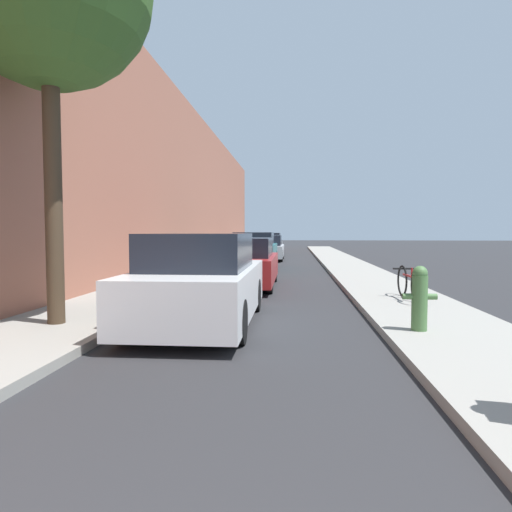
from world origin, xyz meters
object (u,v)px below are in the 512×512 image
(parked_car_grey, at_px, (268,245))
(bicycle, at_px, (409,283))
(parked_car_silver, at_px, (266,248))
(fire_hydrant, at_px, (420,297))
(parked_car_teal, at_px, (255,251))
(parked_car_red, at_px, (241,263))
(parked_car_white, at_px, (201,282))

(parked_car_grey, xyz_separation_m, bicycle, (3.94, -19.31, -0.20))
(parked_car_silver, distance_m, fire_hydrant, 17.20)
(parked_car_teal, height_order, parked_car_grey, parked_car_teal)
(parked_car_red, height_order, bicycle, parked_car_red)
(parked_car_teal, distance_m, parked_car_silver, 5.43)
(fire_hydrant, relative_size, bicycle, 0.56)
(fire_hydrant, bearing_deg, parked_car_silver, 100.65)
(parked_car_white, relative_size, parked_car_grey, 0.91)
(parked_car_red, bearing_deg, parked_car_grey, 90.66)
(parked_car_white, xyz_separation_m, parked_car_red, (0.05, 4.93, -0.05))
(parked_car_white, height_order, fire_hydrant, parked_car_white)
(parked_car_red, distance_m, bicycle, 4.65)
(parked_car_white, height_order, parked_car_red, parked_car_white)
(parked_car_teal, distance_m, parked_car_grey, 10.72)
(parked_car_white, xyz_separation_m, parked_car_grey, (-0.14, 21.51, -0.03))
(bicycle, bearing_deg, parked_car_grey, 98.92)
(parked_car_silver, xyz_separation_m, parked_car_grey, (-0.18, 5.30, 0.04))
(parked_car_red, height_order, parked_car_silver, parked_car_red)
(parked_car_silver, bearing_deg, parked_car_teal, -91.29)
(parked_car_teal, relative_size, bicycle, 2.50)
(parked_car_white, relative_size, fire_hydrant, 4.49)
(parked_car_teal, distance_m, fire_hydrant, 11.95)
(parked_car_white, height_order, parked_car_silver, parked_car_white)
(parked_car_grey, relative_size, fire_hydrant, 4.91)
(parked_car_teal, bearing_deg, fire_hydrant, -73.95)
(parked_car_teal, height_order, fire_hydrant, parked_car_teal)
(parked_car_white, xyz_separation_m, bicycle, (3.80, 2.19, -0.23))
(fire_hydrant, distance_m, bicycle, 2.95)
(fire_hydrant, bearing_deg, parked_car_white, 167.82)
(parked_car_teal, height_order, bicycle, parked_car_teal)
(parked_car_white, bearing_deg, parked_car_grey, 90.38)
(parked_car_red, xyz_separation_m, parked_car_grey, (-0.19, 16.58, 0.02))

